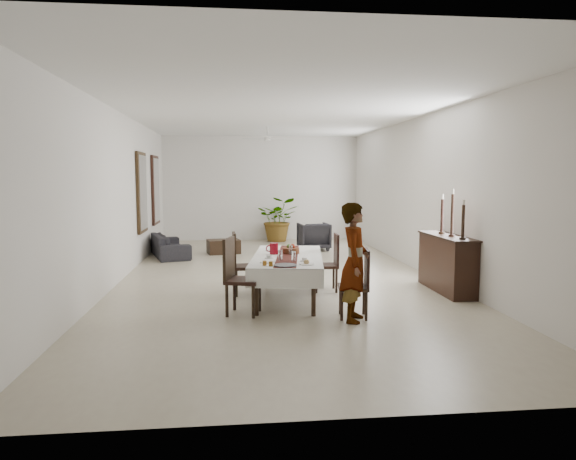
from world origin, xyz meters
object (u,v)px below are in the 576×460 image
at_px(red_pitcher, 274,249).
at_px(sofa, 170,245).
at_px(sideboard_body, 447,264).
at_px(dining_table_top, 288,258).
at_px(woman, 355,262).

relative_size(red_pitcher, sofa, 0.10).
bearing_deg(sideboard_body, sofa, 139.60).
distance_m(dining_table_top, sideboard_body, 2.79).
height_order(dining_table_top, red_pitcher, red_pitcher).
height_order(sideboard_body, sofa, sideboard_body).
relative_size(sideboard_body, sofa, 0.84).
relative_size(dining_table_top, sofa, 1.19).
relative_size(dining_table_top, woman, 1.37).
height_order(woman, sideboard_body, woman).
distance_m(woman, sideboard_body, 2.60).
bearing_deg(red_pitcher, sideboard_body, 1.25).
height_order(dining_table_top, sideboard_body, sideboard_body).
height_order(red_pitcher, woman, woman).
bearing_deg(woman, sideboard_body, -32.03).
relative_size(woman, sofa, 0.87).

